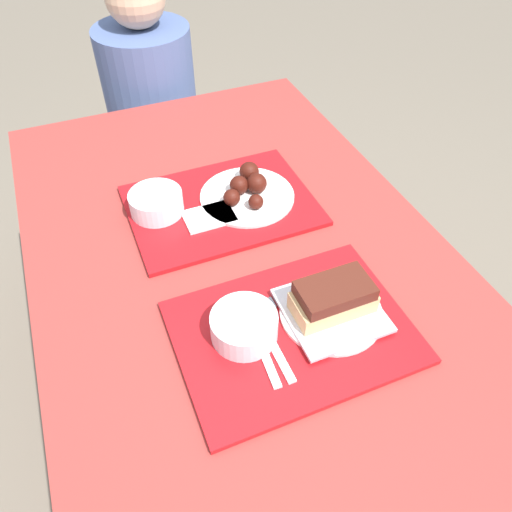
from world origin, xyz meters
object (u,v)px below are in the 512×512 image
object	(u,v)px
bowl_coleslaw_near	(244,325)
person_seated_across	(149,86)
tray_near	(293,332)
tray_far	(221,205)
wings_plate_far	(247,190)
bowl_coleslaw_far	(156,202)
brisket_sandwich_plate	(333,303)

from	to	relation	value
bowl_coleslaw_near	person_seated_across	world-z (taller)	person_seated_across
tray_near	tray_far	xyz separation A→B (m)	(0.00, 0.42, 0.00)
wings_plate_far	bowl_coleslaw_far	bearing A→B (deg)	172.86
tray_near	bowl_coleslaw_far	distance (m)	0.47
tray_near	tray_far	distance (m)	0.42
bowl_coleslaw_near	bowl_coleslaw_far	bearing A→B (deg)	98.28
wings_plate_far	tray_far	bearing A→B (deg)	-177.35
bowl_coleslaw_far	person_seated_across	distance (m)	0.78
brisket_sandwich_plate	person_seated_across	size ratio (longest dim) A/B	0.30
tray_far	brisket_sandwich_plate	distance (m)	0.42
tray_near	person_seated_across	xyz separation A→B (m)	(0.01, 1.21, -0.05)
tray_far	wings_plate_far	size ratio (longest dim) A/B	1.90
bowl_coleslaw_far	tray_far	bearing A→B (deg)	-11.59
tray_far	bowl_coleslaw_far	world-z (taller)	bowl_coleslaw_far
bowl_coleslaw_near	wings_plate_far	world-z (taller)	wings_plate_far
tray_far	wings_plate_far	bearing A→B (deg)	2.65
bowl_coleslaw_far	wings_plate_far	xyz separation A→B (m)	(0.22, -0.03, -0.01)
tray_near	wings_plate_far	xyz separation A→B (m)	(0.07, 0.42, 0.02)
tray_far	person_seated_across	bearing A→B (deg)	89.64
tray_near	bowl_coleslaw_near	distance (m)	0.10
brisket_sandwich_plate	wings_plate_far	world-z (taller)	brisket_sandwich_plate
tray_far	bowl_coleslaw_near	xyz separation A→B (m)	(-0.09, -0.39, 0.04)
tray_near	tray_far	bearing A→B (deg)	89.86
tray_far	bowl_coleslaw_far	size ratio (longest dim) A/B	3.50
bowl_coleslaw_far	wings_plate_far	distance (m)	0.23
brisket_sandwich_plate	bowl_coleslaw_near	bearing A→B (deg)	173.83
tray_near	brisket_sandwich_plate	bearing A→B (deg)	4.52
bowl_coleslaw_near	brisket_sandwich_plate	size ratio (longest dim) A/B	0.63
brisket_sandwich_plate	person_seated_across	distance (m)	1.21
tray_far	bowl_coleslaw_far	bearing A→B (deg)	168.41
bowl_coleslaw_near	wings_plate_far	bearing A→B (deg)	67.54
brisket_sandwich_plate	wings_plate_far	xyz separation A→B (m)	(-0.02, 0.41, -0.01)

